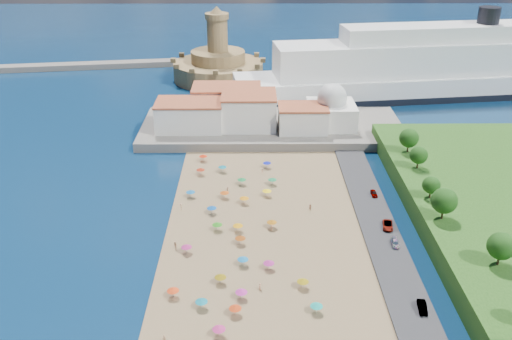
{
  "coord_description": "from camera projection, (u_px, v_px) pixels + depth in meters",
  "views": [
    {
      "loc": [
        2.87,
        -112.43,
        72.85
      ],
      "look_at": [
        4.0,
        25.0,
        8.0
      ],
      "focal_mm": 40.0,
      "sensor_mm": 36.0,
      "label": 1
    }
  ],
  "objects": [
    {
      "name": "hillside_trees",
      "position": [
        466.0,
        225.0,
        121.69
      ],
      "size": [
        12.78,
        106.68,
        7.74
      ],
      "color": "#382314",
      "rests_on": "hillside"
    },
    {
      "name": "jetty",
      "position": [
        215.0,
        98.0,
        229.81
      ],
      "size": [
        18.0,
        70.0,
        2.4
      ],
      "primitive_type": "cube",
      "color": "#59544C",
      "rests_on": "ground"
    },
    {
      "name": "beachgoers",
      "position": [
        231.0,
        255.0,
        127.59
      ],
      "size": [
        34.49,
        97.08,
        1.89
      ],
      "color": "tan",
      "rests_on": "beach"
    },
    {
      "name": "beach_parasols",
      "position": [
        231.0,
        272.0,
        120.17
      ],
      "size": [
        31.57,
        116.4,
        2.2
      ],
      "color": "gray",
      "rests_on": "beach"
    },
    {
      "name": "terrace",
      "position": [
        272.0,
        128.0,
        198.19
      ],
      "size": [
        90.0,
        36.0,
        3.0
      ],
      "primitive_type": "cube",
      "color": "#59544C",
      "rests_on": "ground"
    },
    {
      "name": "fortress",
      "position": [
        218.0,
        65.0,
        254.6
      ],
      "size": [
        40.0,
        40.0,
        32.4
      ],
      "color": "#A08450",
      "rests_on": "ground"
    },
    {
      "name": "parked_cars",
      "position": [
        399.0,
        251.0,
        128.55
      ],
      "size": [
        3.21,
        64.76,
        1.45
      ],
      "color": "gray",
      "rests_on": "promenade"
    },
    {
      "name": "ground",
      "position": [
        240.0,
        247.0,
        132.74
      ],
      "size": [
        700.0,
        700.0,
        0.0
      ],
      "primitive_type": "plane",
      "color": "#071938",
      "rests_on": "ground"
    },
    {
      "name": "domed_building",
      "position": [
        331.0,
        109.0,
        193.34
      ],
      "size": [
        16.0,
        16.0,
        15.0
      ],
      "color": "silver",
      "rests_on": "terrace"
    },
    {
      "name": "cruise_ship",
      "position": [
        431.0,
        70.0,
        232.49
      ],
      "size": [
        162.97,
        44.4,
        35.25
      ],
      "color": "black",
      "rests_on": "ground"
    },
    {
      "name": "waterfront_buildings",
      "position": [
        234.0,
        110.0,
        195.95
      ],
      "size": [
        57.0,
        29.0,
        11.0
      ],
      "color": "silver",
      "rests_on": "terrace"
    },
    {
      "name": "breakwater",
      "position": [
        13.0,
        68.0,
        269.73
      ],
      "size": [
        199.03,
        34.77,
        2.6
      ],
      "primitive_type": "cube",
      "rotation": [
        0.0,
        0.0,
        0.14
      ],
      "color": "#59544C",
      "rests_on": "ground"
    }
  ]
}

